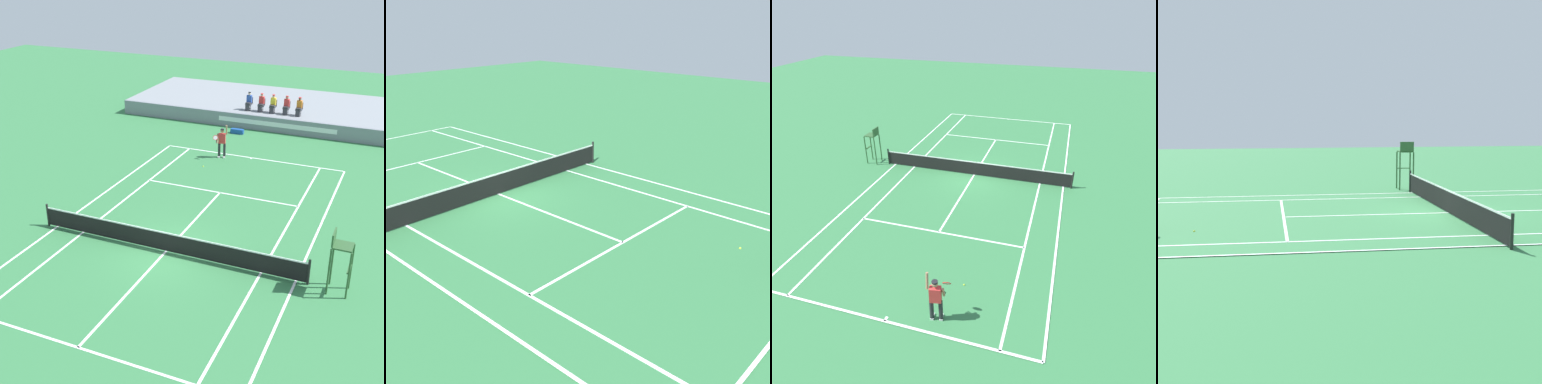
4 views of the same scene
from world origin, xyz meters
The scene contains 4 objects.
ground_plane centered at (0.00, 0.00, 0.00)m, with size 80.00×80.00×0.00m, color #337542.
court centered at (0.00, 0.00, 0.01)m, with size 11.08×23.88×0.03m.
net centered at (0.00, 0.00, 0.52)m, with size 11.98×0.10×1.07m.
tennis_ball centered at (-2.17, 9.41, 0.03)m, with size 0.07×0.07×0.07m, color #D1E533.
Camera 2 is at (11.02, 14.45, 7.05)m, focal length 43.61 mm.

